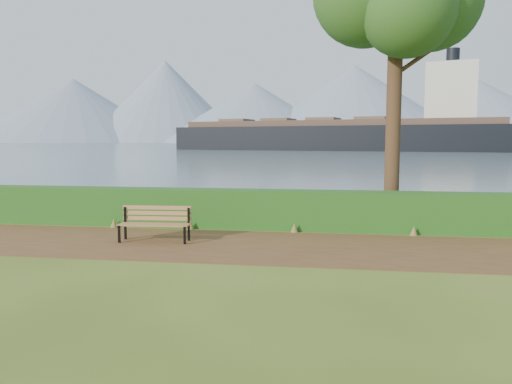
# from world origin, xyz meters

# --- Properties ---
(ground) EXTENTS (140.00, 140.00, 0.00)m
(ground) POSITION_xyz_m (0.00, 0.00, 0.00)
(ground) COLOR #3F5719
(ground) RESTS_ON ground
(path) EXTENTS (40.00, 3.40, 0.01)m
(path) POSITION_xyz_m (0.00, 0.30, 0.01)
(path) COLOR #51321B
(path) RESTS_ON ground
(hedge) EXTENTS (32.00, 0.85, 1.00)m
(hedge) POSITION_xyz_m (0.00, 2.60, 0.50)
(hedge) COLOR #1A3F12
(hedge) RESTS_ON ground
(water) EXTENTS (700.00, 510.00, 0.00)m
(water) POSITION_xyz_m (0.00, 260.00, 0.01)
(water) COLOR #405968
(water) RESTS_ON ground
(mountains) EXTENTS (585.00, 190.00, 70.00)m
(mountains) POSITION_xyz_m (-9.17, 406.05, 27.70)
(mountains) COLOR slate
(mountains) RESTS_ON ground
(bench) EXTENTS (1.64, 0.55, 0.81)m
(bench) POSITION_xyz_m (-1.48, 0.48, 0.47)
(bench) COLOR black
(bench) RESTS_ON ground
(cargo_ship) EXTENTS (72.63, 28.89, 21.88)m
(cargo_ship) POSITION_xyz_m (5.57, 97.82, 3.26)
(cargo_ship) COLOR black
(cargo_ship) RESTS_ON ground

